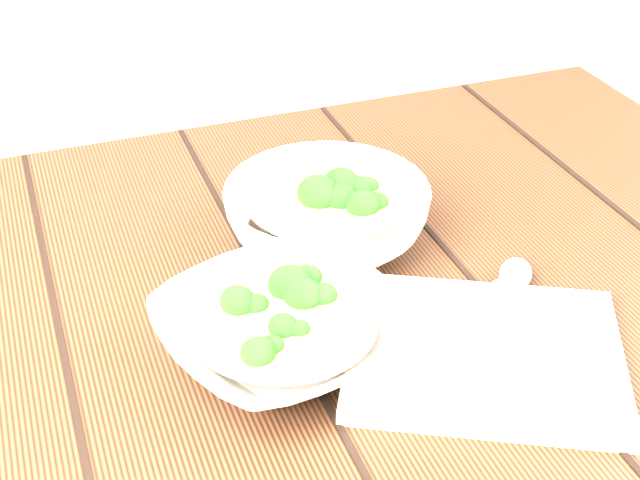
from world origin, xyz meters
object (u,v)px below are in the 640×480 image
trivet (292,230)px  napkin (484,353)px  soup_bowl_back (327,214)px  soup_bowl_front (283,330)px  table (294,389)px

trivet → napkin: 0.26m
napkin → soup_bowl_back: bearing=134.3°
soup_bowl_front → napkin: bearing=-22.3°
soup_bowl_back → table: bearing=-129.6°
napkin → table: bearing=160.4°
soup_bowl_front → trivet: size_ratio=2.55×
soup_bowl_back → napkin: bearing=-73.7°
soup_bowl_back → napkin: soup_bowl_back is taller
soup_bowl_front → napkin: soup_bowl_front is taller
table → soup_bowl_front: soup_bowl_front is taller
soup_bowl_front → napkin: size_ratio=1.07×
table → napkin: size_ratio=4.95×
soup_bowl_back → trivet: soup_bowl_back is taller
soup_bowl_front → soup_bowl_back: 0.19m
table → napkin: napkin is taller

